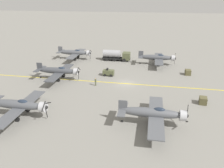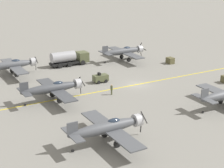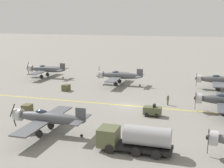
{
  "view_description": "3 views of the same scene",
  "coord_description": "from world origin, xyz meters",
  "px_view_note": "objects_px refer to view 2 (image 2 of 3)",
  "views": [
    {
      "loc": [
        43.24,
        4.89,
        17.83
      ],
      "look_at": [
        8.0,
        -1.63,
        3.04
      ],
      "focal_mm": 35.0,
      "sensor_mm": 36.0,
      "label": 1
    },
    {
      "loc": [
        51.27,
        -33.88,
        20.59
      ],
      "look_at": [
        2.24,
        -6.09,
        1.78
      ],
      "focal_mm": 60.0,
      "sensor_mm": 36.0,
      "label": 2
    },
    {
      "loc": [
        -47.92,
        -11.84,
        14.12
      ],
      "look_at": [
        0.01,
        2.76,
        3.46
      ],
      "focal_mm": 50.0,
      "sensor_mm": 36.0,
      "label": 3
    }
  ],
  "objects_px": {
    "airplane_mid_left": "(124,51)",
    "supply_crate_by_tanker": "(170,61)",
    "airplane_near_center": "(53,88)",
    "tow_tractor": "(101,78)",
    "airplane_near_left": "(12,65)",
    "ground_crew_walking": "(112,89)",
    "fuel_tanker": "(69,58)",
    "airplane_near_right": "(108,127)"
  },
  "relations": [
    {
      "from": "airplane_near_center",
      "to": "fuel_tanker",
      "type": "distance_m",
      "value": 20.18
    },
    {
      "from": "tow_tractor",
      "to": "supply_crate_by_tanker",
      "type": "xyz_separation_m",
      "value": [
        -3.95,
        18.48,
        -0.16
      ]
    },
    {
      "from": "airplane_near_left",
      "to": "ground_crew_walking",
      "type": "xyz_separation_m",
      "value": [
        18.38,
        10.89,
        -1.07
      ]
    },
    {
      "from": "airplane_mid_left",
      "to": "airplane_near_left",
      "type": "bearing_deg",
      "value": -82.42
    },
    {
      "from": "airplane_mid_left",
      "to": "supply_crate_by_tanker",
      "type": "xyz_separation_m",
      "value": [
        6.83,
        7.14,
        -1.38
      ]
    },
    {
      "from": "airplane_near_left",
      "to": "ground_crew_walking",
      "type": "bearing_deg",
      "value": 42.45
    },
    {
      "from": "airplane_near_right",
      "to": "supply_crate_by_tanker",
      "type": "height_order",
      "value": "airplane_near_right"
    },
    {
      "from": "fuel_tanker",
      "to": "tow_tractor",
      "type": "xyz_separation_m",
      "value": [
        13.03,
        0.29,
        -0.72
      ]
    },
    {
      "from": "airplane_near_right",
      "to": "tow_tractor",
      "type": "height_order",
      "value": "airplane_near_right"
    },
    {
      "from": "fuel_tanker",
      "to": "ground_crew_walking",
      "type": "xyz_separation_m",
      "value": [
        19.54,
        -1.15,
        -0.57
      ]
    },
    {
      "from": "airplane_near_left",
      "to": "tow_tractor",
      "type": "height_order",
      "value": "airplane_near_left"
    },
    {
      "from": "airplane_near_center",
      "to": "airplane_mid_left",
      "type": "xyz_separation_m",
      "value": [
        -15.19,
        21.75,
        0.0
      ]
    },
    {
      "from": "airplane_mid_left",
      "to": "supply_crate_by_tanker",
      "type": "relative_size",
      "value": 7.94
    },
    {
      "from": "tow_tractor",
      "to": "ground_crew_walking",
      "type": "relative_size",
      "value": 1.51
    },
    {
      "from": "airplane_near_center",
      "to": "tow_tractor",
      "type": "xyz_separation_m",
      "value": [
        -4.41,
        10.42,
        -1.22
      ]
    },
    {
      "from": "fuel_tanker",
      "to": "ground_crew_walking",
      "type": "bearing_deg",
      "value": -3.37
    },
    {
      "from": "tow_tractor",
      "to": "supply_crate_by_tanker",
      "type": "relative_size",
      "value": 1.72
    },
    {
      "from": "tow_tractor",
      "to": "supply_crate_by_tanker",
      "type": "bearing_deg",
      "value": 102.05
    },
    {
      "from": "airplane_mid_left",
      "to": "ground_crew_walking",
      "type": "bearing_deg",
      "value": -26.24
    },
    {
      "from": "airplane_near_right",
      "to": "supply_crate_by_tanker",
      "type": "relative_size",
      "value": 7.94
    },
    {
      "from": "airplane_near_left",
      "to": "fuel_tanker",
      "type": "bearing_deg",
      "value": 107.32
    },
    {
      "from": "airplane_near_left",
      "to": "airplane_near_center",
      "type": "xyz_separation_m",
      "value": [
        16.28,
        1.92,
        0.0
      ]
    },
    {
      "from": "airplane_near_left",
      "to": "airplane_near_right",
      "type": "xyz_separation_m",
      "value": [
        32.63,
        2.38,
        0.0
      ]
    },
    {
      "from": "airplane_near_center",
      "to": "tow_tractor",
      "type": "height_order",
      "value": "airplane_near_center"
    },
    {
      "from": "airplane_near_left",
      "to": "airplane_mid_left",
      "type": "height_order",
      "value": "same"
    },
    {
      "from": "airplane_near_left",
      "to": "airplane_near_center",
      "type": "height_order",
      "value": "same"
    },
    {
      "from": "airplane_near_center",
      "to": "airplane_near_right",
      "type": "height_order",
      "value": "same"
    },
    {
      "from": "airplane_mid_left",
      "to": "ground_crew_walking",
      "type": "distance_m",
      "value": 21.52
    },
    {
      "from": "airplane_near_right",
      "to": "supply_crate_by_tanker",
      "type": "bearing_deg",
      "value": 121.04
    },
    {
      "from": "tow_tractor",
      "to": "supply_crate_by_tanker",
      "type": "height_order",
      "value": "tow_tractor"
    },
    {
      "from": "airplane_mid_left",
      "to": "supply_crate_by_tanker",
      "type": "bearing_deg",
      "value": 56.49
    },
    {
      "from": "airplane_mid_left",
      "to": "tow_tractor",
      "type": "height_order",
      "value": "airplane_mid_left"
    },
    {
      "from": "tow_tractor",
      "to": "airplane_mid_left",
      "type": "bearing_deg",
      "value": 133.56
    },
    {
      "from": "airplane_near_center",
      "to": "supply_crate_by_tanker",
      "type": "xyz_separation_m",
      "value": [
        -8.36,
        28.9,
        -1.38
      ]
    },
    {
      "from": "tow_tractor",
      "to": "airplane_near_right",
      "type": "bearing_deg",
      "value": -25.61
    },
    {
      "from": "airplane_near_center",
      "to": "airplane_near_right",
      "type": "xyz_separation_m",
      "value": [
        16.35,
        0.47,
        0.0
      ]
    },
    {
      "from": "airplane_near_center",
      "to": "fuel_tanker",
      "type": "xyz_separation_m",
      "value": [
        -17.44,
        10.13,
        -0.5
      ]
    },
    {
      "from": "ground_crew_walking",
      "to": "airplane_near_center",
      "type": "bearing_deg",
      "value": -103.17
    },
    {
      "from": "airplane_near_right",
      "to": "airplane_mid_left",
      "type": "height_order",
      "value": "same"
    },
    {
      "from": "ground_crew_walking",
      "to": "supply_crate_by_tanker",
      "type": "xyz_separation_m",
      "value": [
        -10.46,
        19.92,
        -0.31
      ]
    },
    {
      "from": "airplane_mid_left",
      "to": "airplane_near_right",
      "type": "bearing_deg",
      "value": -23.8
    },
    {
      "from": "tow_tractor",
      "to": "supply_crate_by_tanker",
      "type": "distance_m",
      "value": 18.89
    }
  ]
}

